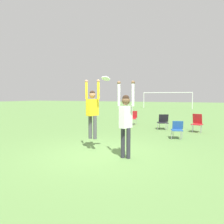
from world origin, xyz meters
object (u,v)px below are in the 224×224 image
(person_jumping, at_px, (92,108))
(camping_chair_1, at_px, (132,117))
(person_defending, at_px, (126,117))
(camping_chair_2, at_px, (163,121))
(frisbee, at_px, (106,79))
(camping_chair_4, at_px, (197,122))
(camping_chair_0, at_px, (177,128))

(person_jumping, xyz_separation_m, camping_chair_1, (-1.03, 6.76, -0.93))
(person_defending, distance_m, camping_chair_2, 6.10)
(frisbee, xyz_separation_m, camping_chair_4, (2.33, 5.57, -1.83))
(person_jumping, bearing_deg, camping_chair_4, -11.00)
(camping_chair_0, bearing_deg, frisbee, 46.85)
(frisbee, xyz_separation_m, camping_chair_0, (1.69, 3.40, -1.91))
(person_defending, height_order, frisbee, frisbee)
(camping_chair_4, bearing_deg, camping_chair_2, 8.12)
(person_jumping, bearing_deg, camping_chair_1, 26.16)
(person_jumping, bearing_deg, frisbee, -90.05)
(frisbee, height_order, camping_chair_4, frisbee)
(camping_chair_1, bearing_deg, camping_chair_2, 133.14)
(camping_chair_1, height_order, camping_chair_4, camping_chair_4)
(camping_chair_0, bearing_deg, person_jumping, 37.83)
(camping_chair_0, relative_size, camping_chair_4, 0.82)
(camping_chair_0, distance_m, camping_chair_1, 4.86)
(person_jumping, distance_m, person_defending, 1.44)
(frisbee, relative_size, camping_chair_4, 0.30)
(person_defending, xyz_separation_m, camping_chair_0, (0.92, 3.64, -0.76))
(frisbee, distance_m, camping_chair_1, 7.38)
(frisbee, distance_m, camping_chair_4, 6.31)
(person_jumping, xyz_separation_m, camping_chair_2, (1.17, 5.63, -0.96))
(person_jumping, xyz_separation_m, person_defending, (1.36, -0.43, -0.21))
(person_defending, relative_size, camping_chair_1, 2.61)
(frisbee, height_order, camping_chair_2, frisbee)
(person_defending, height_order, camping_chair_4, person_defending)
(person_jumping, relative_size, camping_chair_0, 2.64)
(person_defending, bearing_deg, camping_chair_1, -144.12)
(person_jumping, relative_size, person_defending, 0.88)
(person_jumping, bearing_deg, camping_chair_2, 5.78)
(frisbee, distance_m, camping_chair_2, 6.14)
(camping_chair_0, bearing_deg, camping_chair_1, -63.76)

